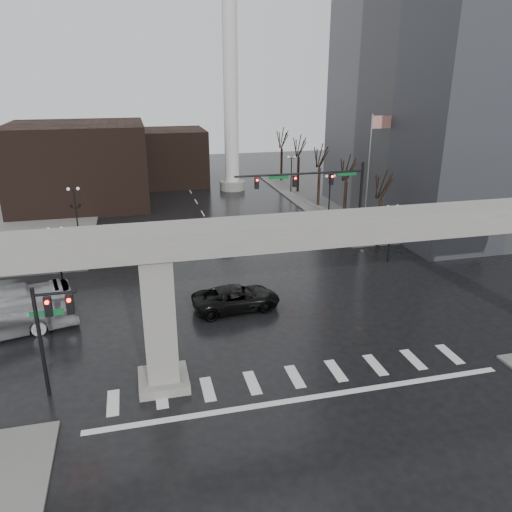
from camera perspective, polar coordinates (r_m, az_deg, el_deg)
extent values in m
plane|color=black|center=(28.88, 3.83, -12.51)|extent=(160.00, 160.00, 0.00)
cube|color=slate|center=(69.77, 15.42, 6.54)|extent=(28.00, 36.00, 0.15)
cube|color=gray|center=(25.49, 4.25, 2.82)|extent=(48.00, 2.20, 1.40)
cube|color=gray|center=(25.99, -10.98, -7.54)|extent=(1.60, 1.60, 7.30)
cube|color=gray|center=(27.71, -10.51, -13.79)|extent=(2.60, 2.60, 0.50)
cube|color=slate|center=(60.95, 24.08, 23.64)|extent=(22.00, 26.00, 42.00)
cube|color=black|center=(66.25, -19.54, 9.79)|extent=(16.00, 14.00, 10.00)
cube|color=black|center=(76.20, -9.70, 11.08)|extent=(10.00, 10.00, 8.00)
cylinder|color=silver|center=(70.45, -2.93, 19.61)|extent=(2.00, 2.00, 30.00)
cylinder|color=gray|center=(72.01, -2.73, 8.08)|extent=(3.60, 3.60, 1.20)
cylinder|color=black|center=(48.05, 11.79, 5.75)|extent=(0.24, 0.24, 8.00)
cylinder|color=black|center=(45.12, 5.09, 9.35)|extent=(12.00, 0.18, 0.18)
cube|color=black|center=(46.29, 8.62, 8.65)|extent=(0.35, 0.30, 1.00)
cube|color=black|center=(45.08, 4.45, 8.51)|extent=(0.35, 0.30, 1.00)
cube|color=black|center=(44.12, 0.09, 8.32)|extent=(0.35, 0.30, 1.00)
sphere|color=#FF0C05|center=(46.07, 8.73, 8.97)|extent=(0.20, 0.20, 0.20)
cube|color=#0C5927|center=(46.79, 10.37, 9.24)|extent=(1.80, 0.05, 0.35)
cube|color=#0C5927|center=(44.55, 2.61, 9.01)|extent=(1.80, 0.05, 0.35)
cylinder|color=black|center=(27.21, -23.37, -9.16)|extent=(0.20, 0.20, 6.00)
cylinder|color=black|center=(25.94, -21.98, -4.00)|extent=(2.00, 0.14, 0.14)
cube|color=black|center=(26.26, -22.67, -5.36)|extent=(0.35, 0.30, 1.00)
cube|color=black|center=(26.11, -20.50, -5.21)|extent=(0.35, 0.30, 1.00)
cube|color=#0C5927|center=(26.42, -22.78, -6.06)|extent=(1.60, 0.05, 0.30)
cylinder|color=silver|center=(51.38, 12.67, 8.89)|extent=(0.12, 0.12, 12.00)
cube|color=red|center=(51.13, 14.16, 14.63)|extent=(2.00, 0.03, 1.20)
cylinder|color=black|center=(44.70, 15.06, 2.28)|extent=(0.14, 0.14, 4.80)
cube|color=black|center=(44.07, 15.34, 5.18)|extent=(0.90, 0.06, 0.06)
sphere|color=silver|center=(43.81, 14.84, 5.41)|extent=(0.32, 0.32, 0.32)
sphere|color=silver|center=(44.24, 15.87, 5.46)|extent=(0.32, 0.32, 0.32)
cylinder|color=black|center=(56.86, 8.38, 6.50)|extent=(0.14, 0.14, 4.80)
cube|color=black|center=(56.36, 8.50, 8.82)|extent=(0.90, 0.06, 0.06)
sphere|color=silver|center=(56.16, 8.08, 9.01)|extent=(0.32, 0.32, 0.32)
sphere|color=silver|center=(56.50, 8.94, 9.03)|extent=(0.32, 0.32, 0.32)
cylinder|color=black|center=(69.71, 4.04, 9.16)|extent=(0.14, 0.14, 4.80)
cube|color=black|center=(69.31, 4.09, 11.07)|extent=(0.90, 0.06, 0.06)
sphere|color=silver|center=(69.14, 3.73, 11.22)|extent=(0.32, 0.32, 0.32)
sphere|color=silver|center=(69.42, 4.46, 11.24)|extent=(0.32, 0.32, 0.32)
cylinder|color=black|center=(39.79, -21.52, -0.66)|extent=(0.14, 0.14, 4.80)
cube|color=black|center=(39.08, -21.95, 2.56)|extent=(0.90, 0.06, 0.06)
sphere|color=silver|center=(39.09, -22.64, 2.78)|extent=(0.32, 0.32, 0.32)
sphere|color=silver|center=(38.96, -21.34, 2.90)|extent=(0.32, 0.32, 0.32)
cylinder|color=black|center=(53.09, -19.85, 4.54)|extent=(0.14, 0.14, 4.80)
cube|color=black|center=(52.55, -20.15, 7.00)|extent=(0.90, 0.06, 0.06)
sphere|color=silver|center=(52.56, -20.67, 7.17)|extent=(0.32, 0.32, 0.32)
sphere|color=silver|center=(52.46, -19.69, 7.26)|extent=(0.32, 0.32, 0.32)
cylinder|color=black|center=(66.67, -18.85, 7.64)|extent=(0.14, 0.14, 4.80)
cube|color=black|center=(66.25, -19.08, 9.62)|extent=(0.90, 0.06, 0.06)
sphere|color=silver|center=(66.26, -19.49, 9.75)|extent=(0.32, 0.32, 0.32)
sphere|color=silver|center=(66.18, -18.71, 9.83)|extent=(0.32, 0.32, 0.32)
cylinder|color=black|center=(48.56, 13.87, 3.63)|extent=(0.34, 0.34, 4.55)
cylinder|color=black|center=(47.67, 14.24, 7.94)|extent=(0.12, 1.52, 2.98)
cylinder|color=black|center=(48.17, 14.61, 7.74)|extent=(0.83, 1.14, 2.51)
cylinder|color=black|center=(55.48, 10.11, 5.98)|extent=(0.34, 0.34, 4.66)
cylinder|color=black|center=(54.70, 10.35, 9.87)|extent=(0.12, 1.55, 3.05)
cylinder|color=black|center=(55.17, 10.71, 9.68)|extent=(0.85, 1.16, 2.57)
cylinder|color=black|center=(62.66, 7.17, 7.79)|extent=(0.34, 0.34, 4.76)
cylinder|color=black|center=(61.96, 7.33, 11.33)|extent=(0.12, 1.59, 3.11)
cylinder|color=black|center=(62.41, 7.68, 11.15)|extent=(0.86, 1.18, 2.62)
cylinder|color=black|center=(70.02, 4.83, 9.21)|extent=(0.34, 0.34, 4.87)
cylinder|color=black|center=(69.38, 4.93, 12.45)|extent=(0.12, 1.62, 3.18)
cylinder|color=black|center=(69.81, 5.25, 12.28)|extent=(0.88, 1.20, 2.68)
cylinder|color=black|center=(77.51, 2.93, 10.35)|extent=(0.34, 0.34, 4.97)
cylinder|color=black|center=(76.92, 2.98, 13.35)|extent=(0.12, 1.65, 3.25)
cylinder|color=black|center=(77.34, 3.29, 13.19)|extent=(0.89, 1.23, 2.74)
imported|color=black|center=(34.90, -2.26, -4.84)|extent=(6.32, 3.32, 1.69)
imported|color=black|center=(48.11, -3.72, 2.06)|extent=(2.32, 4.30, 1.39)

